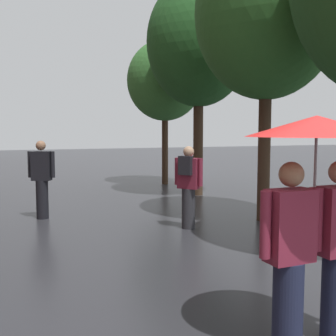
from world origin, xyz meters
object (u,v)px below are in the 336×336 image
street_tree_2 (199,43)px  pedestrian_walking_midground (42,179)px  couple_under_umbrella (315,190)px  pedestrian_walking_far (188,185)px  street_tree_3 (165,81)px  street_tree_1 (267,14)px

street_tree_2 → pedestrian_walking_midground: (-4.58, -1.73, -3.56)m
street_tree_2 → pedestrian_walking_midground: street_tree_2 is taller
couple_under_umbrella → pedestrian_walking_far: bearing=79.6°
pedestrian_walking_far → street_tree_3: bearing=72.8°
couple_under_umbrella → pedestrian_walking_far: couple_under_umbrella is taller
street_tree_2 → pedestrian_walking_far: 5.52m
pedestrian_walking_midground → pedestrian_walking_far: pedestrian_walking_midground is taller
street_tree_3 → pedestrian_walking_far: size_ratio=3.13×
street_tree_1 → pedestrian_walking_midground: 5.87m
street_tree_2 → street_tree_3: 2.79m
street_tree_2 → couple_under_umbrella: 9.15m
street_tree_2 → couple_under_umbrella: street_tree_2 is taller
street_tree_1 → couple_under_umbrella: (-2.60, -4.53, -2.88)m
street_tree_2 → pedestrian_walking_midground: size_ratio=3.71×
street_tree_1 → pedestrian_walking_far: bearing=-177.4°
pedestrian_walking_midground → couple_under_umbrella: bearing=-74.7°
couple_under_umbrella → street_tree_2: bearing=71.0°
pedestrian_walking_midground → pedestrian_walking_far: 3.26m
street_tree_2 → couple_under_umbrella: bearing=-109.0°
street_tree_3 → pedestrian_walking_midground: (-4.56, -4.40, -2.77)m
street_tree_3 → pedestrian_walking_midground: size_ratio=2.98×
pedestrian_walking_far → street_tree_2: bearing=61.8°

